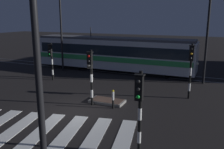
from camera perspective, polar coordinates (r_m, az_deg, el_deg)
ground_plane at (r=14.05m, az=-8.54°, el=-8.26°), size 120.00×120.00×0.00m
rail_near at (r=22.41m, az=4.68°, el=0.04°), size 80.00×0.12×0.03m
rail_far at (r=23.74m, az=5.83°, el=0.77°), size 80.00×0.12×0.03m
crosswalk_zebra at (r=11.79m, az=-16.75°, el=-13.02°), size 9.12×6.11×0.02m
traffic_island at (r=15.08m, az=-1.12°, el=-6.24°), size 2.10×1.07×0.18m
traffic_light_corner_near_right at (r=8.92m, az=6.42°, el=-6.24°), size 0.36×0.42×3.27m
traffic_light_median_centre at (r=14.08m, az=-5.00°, el=1.17°), size 0.36×0.42×3.31m
traffic_light_corner_far_right at (r=15.95m, az=17.94°, el=2.56°), size 0.36×0.42×3.54m
traffic_light_corner_far_left at (r=20.53m, az=-14.05°, el=4.22°), size 0.36×0.42×3.09m
street_lamp_trackside_right at (r=19.73m, az=21.43°, el=10.16°), size 0.44×1.21×6.83m
street_lamp_near_kerb at (r=6.15m, az=-18.95°, el=9.56°), size 0.44×1.21×7.63m
street_lamp_trackside_left at (r=23.71m, az=-12.19°, el=11.49°), size 0.44×1.21×7.10m
tram at (r=23.56m, az=0.09°, el=5.02°), size 15.70×2.58×4.15m
bollard_island_edge at (r=14.00m, az=0.26°, el=-5.76°), size 0.12×0.12×1.11m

